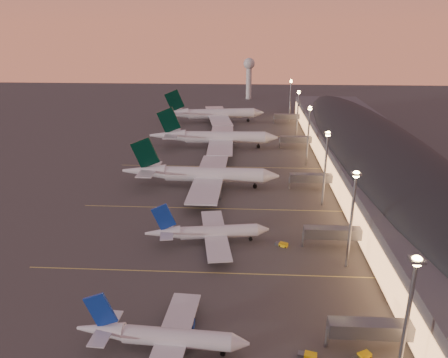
% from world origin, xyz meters
% --- Properties ---
extents(ground, '(700.00, 700.00, 0.00)m').
position_xyz_m(ground, '(0.00, 0.00, 0.00)').
color(ground, '#423F3D').
extents(airliner_narrow_south, '(33.39, 29.86, 11.93)m').
position_xyz_m(airliner_narrow_south, '(-5.30, -32.79, 3.08)').
color(airliner_narrow_south, silver).
rests_on(airliner_narrow_south, ground).
extents(airliner_narrow_north, '(35.12, 31.70, 12.56)m').
position_xyz_m(airliner_narrow_north, '(-0.54, 10.77, 3.25)').
color(airliner_narrow_north, silver).
rests_on(airliner_narrow_north, ground).
extents(airliner_wide_near, '(59.47, 53.99, 19.07)m').
position_xyz_m(airliner_wide_near, '(-7.47, 55.34, 4.91)').
color(airliner_wide_near, silver).
rests_on(airliner_wide_near, ground).
extents(airliner_wide_mid, '(63.61, 57.84, 20.38)m').
position_xyz_m(airliner_wide_mid, '(-6.65, 110.49, 5.25)').
color(airliner_wide_mid, silver).
rests_on(airliner_wide_mid, ground).
extents(airliner_wide_far, '(65.59, 60.46, 21.03)m').
position_xyz_m(airliner_wide_far, '(-12.44, 168.22, 5.41)').
color(airliner_wide_far, silver).
rests_on(airliner_wide_far, ground).
extents(terminal_building, '(56.35, 255.00, 17.46)m').
position_xyz_m(terminal_building, '(61.84, 72.47, 8.78)').
color(terminal_building, '#4E4E53').
rests_on(terminal_building, ground).
extents(light_masts, '(2.20, 217.20, 25.90)m').
position_xyz_m(light_masts, '(36.00, 65.00, 17.55)').
color(light_masts, slate).
rests_on(light_masts, ground).
extents(radar_tower, '(9.00, 9.00, 32.50)m').
position_xyz_m(radar_tower, '(10.00, 260.00, 21.87)').
color(radar_tower, silver).
rests_on(radar_tower, ground).
extents(lane_markings, '(90.00, 180.36, 0.00)m').
position_xyz_m(lane_markings, '(0.00, 40.00, 0.01)').
color(lane_markings, '#D8C659').
rests_on(lane_markings, ground).
extents(baggage_tug_a, '(3.72, 2.24, 1.04)m').
position_xyz_m(baggage_tug_a, '(22.13, -33.23, 0.47)').
color(baggage_tug_a, yellow).
rests_on(baggage_tug_a, ground).
extents(baggage_tug_b, '(3.83, 2.96, 1.08)m').
position_xyz_m(baggage_tug_b, '(32.17, -32.94, 0.49)').
color(baggage_tug_b, yellow).
rests_on(baggage_tug_b, ground).
extents(baggage_tug_c, '(3.75, 2.74, 1.04)m').
position_xyz_m(baggage_tug_c, '(20.21, 9.97, 0.48)').
color(baggage_tug_c, yellow).
rests_on(baggage_tug_c, ground).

